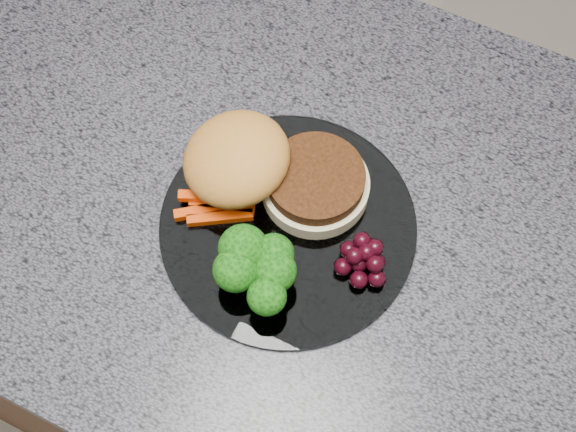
% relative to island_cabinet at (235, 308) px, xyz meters
% --- Properties ---
extents(island_cabinet, '(1.20, 0.60, 0.86)m').
position_rel_island_cabinet_xyz_m(island_cabinet, '(0.00, 0.00, 0.00)').
color(island_cabinet, '#4E2F1B').
rests_on(island_cabinet, ground).
extents(countertop, '(1.20, 0.60, 0.04)m').
position_rel_island_cabinet_xyz_m(countertop, '(0.00, 0.00, 0.45)').
color(countertop, '#4C4B55').
rests_on(countertop, island_cabinet).
extents(plate, '(0.26, 0.26, 0.01)m').
position_rel_island_cabinet_xyz_m(plate, '(0.11, -0.03, 0.47)').
color(plate, white).
rests_on(plate, countertop).
extents(burger, '(0.22, 0.16, 0.06)m').
position_rel_island_cabinet_xyz_m(burger, '(0.07, 0.00, 0.50)').
color(burger, beige).
rests_on(burger, plate).
extents(carrot_sticks, '(0.08, 0.07, 0.02)m').
position_rel_island_cabinet_xyz_m(carrot_sticks, '(0.03, -0.04, 0.48)').
color(carrot_sticks, '#CA3703').
rests_on(carrot_sticks, plate).
extents(broccoli, '(0.08, 0.08, 0.06)m').
position_rel_island_cabinet_xyz_m(broccoli, '(0.11, -0.09, 0.51)').
color(broccoli, olive).
rests_on(broccoli, plate).
extents(grape_bunch, '(0.05, 0.05, 0.03)m').
position_rel_island_cabinet_xyz_m(grape_bunch, '(0.19, -0.04, 0.49)').
color(grape_bunch, black).
rests_on(grape_bunch, plate).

